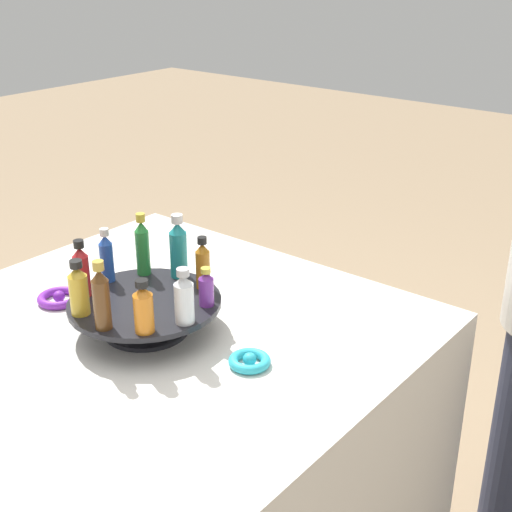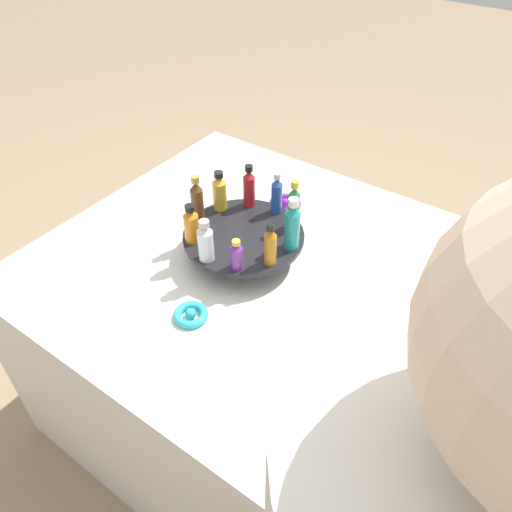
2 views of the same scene
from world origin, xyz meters
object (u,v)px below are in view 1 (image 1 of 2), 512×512
bottle_purple (206,288)px  bottle_amber (203,265)px  bottle_blue (106,257)px  bottle_brown (101,298)px  display_stand (145,310)px  bottle_green (142,246)px  ribbon_bow_purple (59,298)px  bottle_orange (143,308)px  bottle_teal (178,248)px  bottle_red (81,270)px  ribbon_bow_teal (250,361)px  bottle_clear (184,298)px  bottle_gold (79,290)px

bottle_purple → bottle_amber: bottle_amber is taller
bottle_purple → bottle_blue: (-0.26, -0.05, 0.02)m
bottle_blue → bottle_brown: bearing=-42.5°
display_stand → bottle_amber: bottle_amber is taller
bottle_green → bottle_blue: bottle_green is taller
bottle_brown → ribbon_bow_purple: bottle_brown is taller
bottle_purple → bottle_green: size_ratio=0.58×
ribbon_bow_purple → display_stand: bearing=7.3°
bottle_blue → bottle_orange: (0.24, -0.11, -0.01)m
display_stand → bottle_teal: bottle_teal is taller
bottle_teal → bottle_orange: bottle_teal is taller
bottle_teal → bottle_green: bottle_teal is taller
bottle_amber → bottle_red: 0.27m
bottle_purple → bottle_teal: size_ratio=0.57×
ribbon_bow_purple → ribbon_bow_teal: same height
bottle_blue → ribbon_bow_purple: bearing=-158.9°
bottle_red → bottle_brown: bearing=-24.5°
bottle_purple → bottle_green: bottle_green is taller
bottle_teal → bottle_red: bearing=-114.5°
bottle_amber → bottle_teal: size_ratio=0.81×
bottle_amber → ribbon_bow_teal: 0.26m
ribbon_bow_teal → display_stand: bearing=-172.7°
bottle_teal → bottle_clear: (0.17, -0.15, -0.01)m
bottle_clear → bottle_green: bearing=155.5°
display_stand → ribbon_bow_purple: display_stand is taller
display_stand → bottle_green: (-0.10, 0.09, 0.09)m
ribbon_bow_teal → bottle_gold: bearing=-153.7°
bottle_red → bottle_gold: (0.06, -0.06, -0.00)m
bottle_red → ribbon_bow_teal: bottle_red is taller
bottle_teal → bottle_brown: bearing=-78.5°
bottle_amber → bottle_clear: bottle_amber is taller
display_stand → bottle_clear: (0.14, -0.02, 0.08)m
bottle_blue → display_stand: bearing=-6.5°
bottle_red → bottle_brown: 0.17m
bottle_clear → bottle_brown: bearing=-132.5°
display_stand → bottle_brown: bottle_brown is taller
bottle_amber → bottle_teal: bearing=173.5°
ribbon_bow_teal → bottle_clear: bearing=-158.9°
bottle_amber → bottle_green: (-0.16, -0.03, 0.01)m
bottle_red → bottle_orange: bearing=-6.5°
bottle_blue → bottle_clear: bearing=-6.5°
bottle_teal → ribbon_bow_purple: bottle_teal is taller
bottle_amber → bottle_gold: size_ratio=1.01×
bottle_teal → bottle_green: 0.09m
bottle_clear → ribbon_bow_purple: 0.43m
display_stand → bottle_purple: bearing=29.5°
bottle_gold → bottle_brown: bottle_brown is taller
bottle_green → bottle_blue: (-0.04, -0.08, -0.01)m
bottle_purple → bottle_clear: (0.02, -0.09, 0.02)m
bottle_brown → bottle_clear: 0.17m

